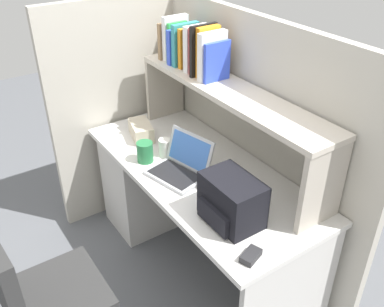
% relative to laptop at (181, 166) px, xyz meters
% --- Properties ---
extents(ground_plane, '(8.00, 8.00, 0.00)m').
position_rel_laptop_xyz_m(ground_plane, '(0.02, 0.11, -0.78)').
color(ground_plane, '#595B60').
extents(desk, '(1.60, 0.70, 0.73)m').
position_rel_laptop_xyz_m(desk, '(-0.37, 0.11, -0.38)').
color(desk, silver).
rests_on(desk, ground_plane).
extents(cubicle_partition_rear, '(1.84, 0.05, 1.55)m').
position_rel_laptop_xyz_m(cubicle_partition_rear, '(0.02, 0.49, -0.01)').
color(cubicle_partition_rear, '#B2ADA0').
rests_on(cubicle_partition_rear, ground_plane).
extents(cubicle_partition_left, '(0.05, 1.06, 1.55)m').
position_rel_laptop_xyz_m(cubicle_partition_left, '(-0.83, 0.06, -0.01)').
color(cubicle_partition_left, '#B2ADA0').
rests_on(cubicle_partition_left, ground_plane).
extents(overhead_hutch, '(1.44, 0.28, 0.45)m').
position_rel_laptop_xyz_m(overhead_hutch, '(0.02, 0.31, 0.30)').
color(overhead_hutch, '#B3A99C').
rests_on(overhead_hutch, desk).
extents(reference_books_on_shelf, '(0.51, 0.19, 0.29)m').
position_rel_laptop_xyz_m(reference_books_on_shelf, '(-0.34, 0.31, 0.53)').
color(reference_books_on_shelf, olive).
rests_on(reference_books_on_shelf, overhead_hutch).
extents(laptop, '(0.36, 0.33, 0.22)m').
position_rel_laptop_xyz_m(laptop, '(0.00, 0.00, 0.00)').
color(laptop, '#B7BABF').
rests_on(laptop, desk).
extents(backpack, '(0.30, 0.22, 0.23)m').
position_rel_laptop_xyz_m(backpack, '(0.47, -0.02, 0.06)').
color(backpack, black).
rests_on(backpack, desk).
extents(computer_mouse, '(0.09, 0.12, 0.03)m').
position_rel_laptop_xyz_m(computer_mouse, '(0.72, -0.11, -0.03)').
color(computer_mouse, '#262628').
rests_on(computer_mouse, desk).
extents(paper_cup, '(0.08, 0.08, 0.11)m').
position_rel_laptop_xyz_m(paper_cup, '(-0.22, 0.03, 0.00)').
color(paper_cup, white).
rests_on(paper_cup, desk).
extents(tissue_box, '(0.24, 0.17, 0.10)m').
position_rel_laptop_xyz_m(tissue_box, '(-0.49, 0.01, -0.00)').
color(tissue_box, '#BFB299').
rests_on(tissue_box, desk).
extents(snack_canister, '(0.10, 0.10, 0.12)m').
position_rel_laptop_xyz_m(snack_canister, '(-0.23, -0.10, 0.01)').
color(snack_canister, '#26723F').
rests_on(snack_canister, desk).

